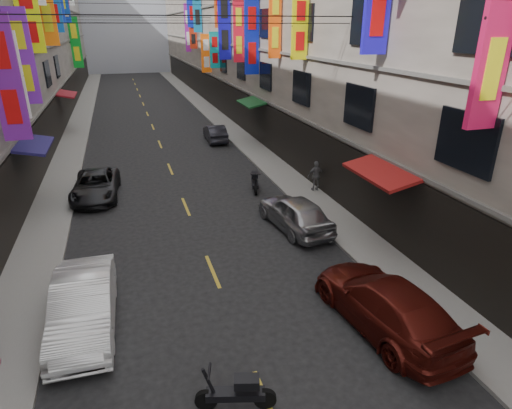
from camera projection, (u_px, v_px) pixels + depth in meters
sidewalk_left at (76, 131)px, 34.26m from camera, size 2.00×90.00×0.12m
sidewalk_right at (222, 122)px, 37.57m from camera, size 2.00×90.00×0.12m
building_row_right at (289, 5)px, 35.58m from camera, size 10.14×90.00×19.00m
haze_block at (123, 6)px, 75.68m from camera, size 18.00×8.00×22.00m
shop_signage at (144, 2)px, 26.51m from camera, size 14.00×55.00×11.91m
street_awnings at (149, 136)px, 20.35m from camera, size 13.99×35.20×0.41m
overhead_cables at (157, 6)px, 21.98m from camera, size 14.00×38.04×1.24m
lane_markings at (156, 135)px, 33.30m from camera, size 0.12×80.20×0.01m
scooter_crossing at (237, 393)px, 9.35m from camera, size 1.76×0.72×1.14m
scooter_far_right at (255, 182)px, 21.96m from camera, size 0.69×1.77×1.14m
car_left_mid at (84, 305)px, 11.80m from camera, size 1.67×4.52×1.48m
car_left_far at (96, 185)px, 20.97m from camera, size 2.39×4.64×1.25m
car_right_near at (385, 304)px, 11.86m from camera, size 2.56×5.24×1.47m
car_right_mid at (295, 212)px, 17.69m from camera, size 2.24×4.41×1.44m
car_right_far at (215, 133)px, 31.25m from camera, size 1.42×3.72×1.21m
pedestrian_rfar at (316, 176)px, 21.48m from camera, size 0.93×0.57×1.53m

